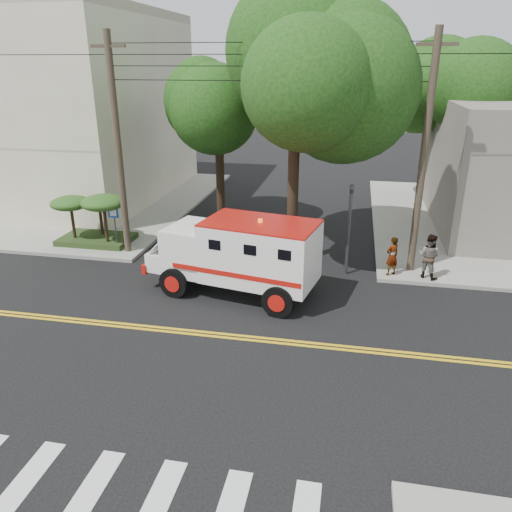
# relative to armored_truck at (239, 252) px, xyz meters

# --- Properties ---
(ground) EXTENTS (100.00, 100.00, 0.00)m
(ground) POSITION_rel_armored_truck_xyz_m (-0.08, -3.03, -1.59)
(ground) COLOR black
(ground) RESTS_ON ground
(sidewalk_nw) EXTENTS (17.00, 17.00, 0.15)m
(sidewalk_nw) POSITION_rel_armored_truck_xyz_m (-13.58, 10.47, -1.52)
(sidewalk_nw) COLOR gray
(sidewalk_nw) RESTS_ON ground
(building_left) EXTENTS (16.00, 14.00, 10.00)m
(building_left) POSITION_rel_armored_truck_xyz_m (-15.58, 11.97, 3.56)
(building_left) COLOR beige
(building_left) RESTS_ON sidewalk_nw
(utility_pole_left) EXTENTS (0.28, 0.28, 9.00)m
(utility_pole_left) POSITION_rel_armored_truck_xyz_m (-5.68, 2.97, 2.91)
(utility_pole_left) COLOR #382D23
(utility_pole_left) RESTS_ON ground
(utility_pole_right) EXTENTS (0.28, 0.28, 9.00)m
(utility_pole_right) POSITION_rel_armored_truck_xyz_m (6.22, 3.17, 2.91)
(utility_pole_right) COLOR #382D23
(utility_pole_right) RESTS_ON ground
(tree_main) EXTENTS (6.08, 5.70, 9.85)m
(tree_main) POSITION_rel_armored_truck_xyz_m (1.86, 3.18, 5.61)
(tree_main) COLOR black
(tree_main) RESTS_ON ground
(tree_left) EXTENTS (4.48, 4.20, 7.70)m
(tree_left) POSITION_rel_armored_truck_xyz_m (-2.76, 8.76, 4.14)
(tree_left) COLOR black
(tree_left) RESTS_ON ground
(tree_right) EXTENTS (4.80, 4.50, 8.20)m
(tree_right) POSITION_rel_armored_truck_xyz_m (8.77, 12.74, 4.50)
(tree_right) COLOR black
(tree_right) RESTS_ON ground
(traffic_signal) EXTENTS (0.15, 0.18, 3.60)m
(traffic_signal) POSITION_rel_armored_truck_xyz_m (3.72, 2.57, 0.63)
(traffic_signal) COLOR #3F3F42
(traffic_signal) RESTS_ON ground
(accessibility_sign) EXTENTS (0.45, 0.10, 2.02)m
(accessibility_sign) POSITION_rel_armored_truck_xyz_m (-6.28, 3.14, -0.23)
(accessibility_sign) COLOR #3F3F42
(accessibility_sign) RESTS_ON ground
(palm_planter) EXTENTS (3.52, 2.63, 2.36)m
(palm_planter) POSITION_rel_armored_truck_xyz_m (-7.51, 3.60, 0.05)
(palm_planter) COLOR #1E3314
(palm_planter) RESTS_ON sidewalk_nw
(armored_truck) EXTENTS (6.47, 3.43, 2.80)m
(armored_truck) POSITION_rel_armored_truck_xyz_m (0.00, 0.00, 0.00)
(armored_truck) COLOR white
(armored_truck) RESTS_ON ground
(pedestrian_a) EXTENTS (0.67, 0.63, 1.53)m
(pedestrian_a) POSITION_rel_armored_truck_xyz_m (5.42, 2.47, -0.68)
(pedestrian_a) COLOR gray
(pedestrian_a) RESTS_ON sidewalk_ne
(pedestrian_b) EXTENTS (1.06, 1.00, 1.73)m
(pedestrian_b) POSITION_rel_armored_truck_xyz_m (6.77, 2.47, -0.58)
(pedestrian_b) COLOR gray
(pedestrian_b) RESTS_ON sidewalk_ne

